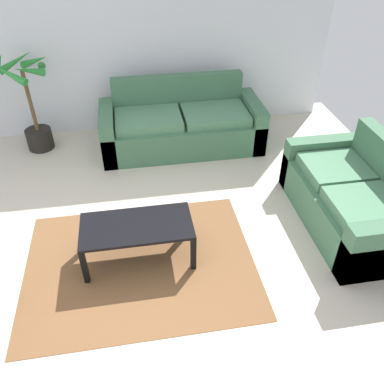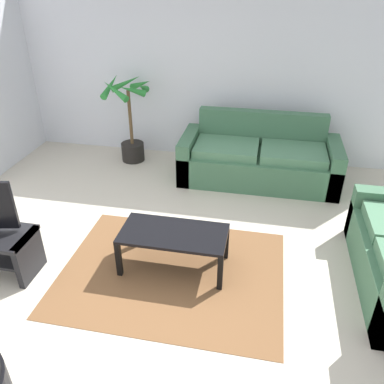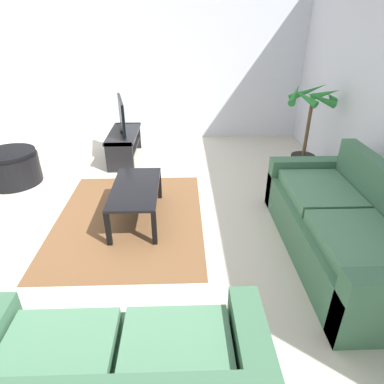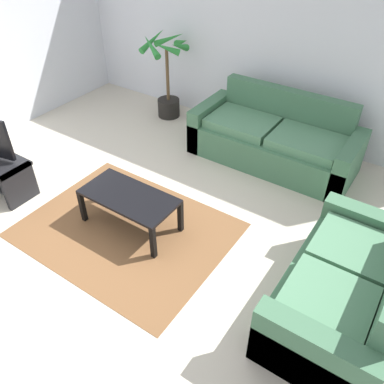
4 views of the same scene
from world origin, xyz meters
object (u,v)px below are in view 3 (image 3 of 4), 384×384
coffee_table (136,191)px  ottoman (12,167)px  potted_palm (307,135)px  tv (122,115)px  tv_stand (124,142)px  couch_main (343,229)px

coffee_table → ottoman: 2.14m
ottoman → potted_palm: bearing=92.8°
tv → ottoman: size_ratio=1.17×
potted_palm → ottoman: potted_palm is taller
tv → potted_palm: bearing=77.1°
tv_stand → potted_palm: (0.63, 2.75, 0.30)m
couch_main → coffee_table: (-0.73, -2.07, 0.06)m
couch_main → potted_palm: bearing=172.1°
tv_stand → potted_palm: bearing=77.1°
couch_main → ottoman: (-1.76, -3.94, -0.07)m
tv → coffee_table: 1.95m
coffee_table → ottoman: bearing=-118.9°
ottoman → couch_main: bearing=66.0°
couch_main → tv_stand: (-2.59, -2.48, -0.00)m
couch_main → potted_palm: (-1.96, 0.27, 0.30)m
couch_main → ottoman: bearing=-114.0°
coffee_table → tv_stand: bearing=-167.7°
tv_stand → coffee_table: tv_stand is taller
tv → tv_stand: bearing=-77.5°
couch_main → coffee_table: 2.20m
tv_stand → ottoman: (0.83, -1.46, -0.07)m
coffee_table → ottoman: size_ratio=1.41×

